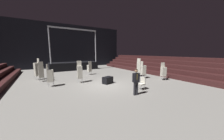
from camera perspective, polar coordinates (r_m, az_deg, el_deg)
name	(u,v)px	position (r m, az deg, el deg)	size (l,w,h in m)	color
ground_plane	(106,86)	(10.47, -3.05, -7.48)	(22.00, 30.00, 0.10)	slate
arena_end_wall	(68,46)	(24.37, -20.45, 10.72)	(22.00, 0.30, 8.00)	black
bleacher_bank_right	(162,65)	(17.12, 23.11, 2.10)	(3.75, 24.00, 2.25)	black
stage_riser	(74,65)	(20.62, -17.87, 2.17)	(7.39, 2.84, 6.41)	black
man_with_tie	(136,80)	(7.97, 11.51, -4.86)	(0.57, 0.30, 1.78)	black
chair_stack_front_left	(89,68)	(15.33, -10.82, 0.96)	(0.51, 0.51, 1.71)	#B2B5BA
chair_stack_front_right	(163,71)	(13.23, 23.50, -0.60)	(0.58, 0.58, 1.79)	#B2B5BA
chair_stack_mid_left	(50,75)	(11.02, -27.61, -2.34)	(0.53, 0.53, 1.88)	#B2B5BA
chair_stack_mid_right	(80,72)	(11.46, -15.28, -0.86)	(0.50, 0.50, 2.05)	#B2B5BA
chair_stack_mid_centre	(41,72)	(13.36, -30.95, -0.66)	(0.47, 0.47, 1.96)	#B2B5BA
chair_stack_rear_left	(143,70)	(13.37, 14.81, 0.10)	(0.54, 0.54, 1.88)	#B2B5BA
chair_stack_rear_right	(139,67)	(14.46, 12.90, 1.28)	(0.60, 0.60, 2.14)	#B2B5BA
chair_stack_rear_centre	(37,69)	(14.46, -32.41, 0.33)	(0.57, 0.57, 2.22)	#B2B5BA
equipment_road_case	(108,80)	(10.90, -2.10, -4.90)	(0.90, 0.60, 0.61)	black
loose_chair_near_man	(142,83)	(9.37, 14.20, -5.95)	(0.45, 0.45, 0.95)	#B2B5BA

